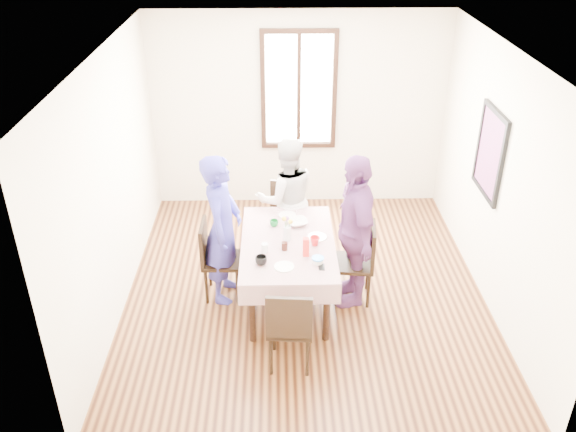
{
  "coord_description": "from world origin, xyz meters",
  "views": [
    {
      "loc": [
        -0.31,
        -5.61,
        4.08
      ],
      "look_at": [
        -0.2,
        -0.24,
        1.1
      ],
      "focal_mm": 37.61,
      "sensor_mm": 36.0,
      "label": 1
    }
  ],
  "objects_px": {
    "chair_far": "(286,221)",
    "person_far": "(286,199)",
    "person_right": "(354,231)",
    "person_left": "(222,229)",
    "chair_near": "(290,325)",
    "dining_table": "(288,272)",
    "chair_left": "(222,260)",
    "chair_right": "(354,263)"
  },
  "relations": [
    {
      "from": "chair_right",
      "to": "person_far",
      "type": "xyz_separation_m",
      "value": [
        -0.72,
        0.93,
        0.32
      ]
    },
    {
      "from": "person_right",
      "to": "chair_far",
      "type": "bearing_deg",
      "value": -150.6
    },
    {
      "from": "chair_far",
      "to": "person_far",
      "type": "relative_size",
      "value": 0.59
    },
    {
      "from": "chair_far",
      "to": "chair_near",
      "type": "distance_m",
      "value": 1.98
    },
    {
      "from": "chair_right",
      "to": "person_left",
      "type": "height_order",
      "value": "person_left"
    },
    {
      "from": "dining_table",
      "to": "chair_right",
      "type": "relative_size",
      "value": 1.58
    },
    {
      "from": "chair_near",
      "to": "person_right",
      "type": "xyz_separation_m",
      "value": [
        0.7,
        1.04,
        0.41
      ]
    },
    {
      "from": "chair_near",
      "to": "dining_table",
      "type": "bearing_deg",
      "value": 94.64
    },
    {
      "from": "chair_near",
      "to": "person_right",
      "type": "distance_m",
      "value": 1.31
    },
    {
      "from": "chair_left",
      "to": "person_right",
      "type": "bearing_deg",
      "value": 87.35
    },
    {
      "from": "person_left",
      "to": "person_right",
      "type": "relative_size",
      "value": 0.98
    },
    {
      "from": "chair_right",
      "to": "dining_table",
      "type": "bearing_deg",
      "value": 100.17
    },
    {
      "from": "dining_table",
      "to": "chair_right",
      "type": "height_order",
      "value": "chair_right"
    },
    {
      "from": "person_right",
      "to": "chair_near",
      "type": "bearing_deg",
      "value": -41.03
    },
    {
      "from": "person_far",
      "to": "person_right",
      "type": "bearing_deg",
      "value": 116.7
    },
    {
      "from": "chair_near",
      "to": "chair_right",
      "type": "bearing_deg",
      "value": 59.93
    },
    {
      "from": "person_left",
      "to": "person_far",
      "type": "relative_size",
      "value": 1.1
    },
    {
      "from": "chair_far",
      "to": "chair_near",
      "type": "bearing_deg",
      "value": 95.64
    },
    {
      "from": "chair_far",
      "to": "chair_right",
      "type": "bearing_deg",
      "value": 132.82
    },
    {
      "from": "chair_left",
      "to": "person_far",
      "type": "distance_m",
      "value": 1.15
    },
    {
      "from": "chair_left",
      "to": "chair_far",
      "type": "bearing_deg",
      "value": 141.01
    },
    {
      "from": "dining_table",
      "to": "chair_left",
      "type": "bearing_deg",
      "value": 169.34
    },
    {
      "from": "dining_table",
      "to": "person_left",
      "type": "height_order",
      "value": "person_left"
    },
    {
      "from": "dining_table",
      "to": "person_left",
      "type": "relative_size",
      "value": 0.85
    },
    {
      "from": "chair_left",
      "to": "chair_far",
      "type": "height_order",
      "value": "same"
    },
    {
      "from": "chair_far",
      "to": "chair_near",
      "type": "relative_size",
      "value": 1.0
    },
    {
      "from": "chair_far",
      "to": "chair_near",
      "type": "height_order",
      "value": "same"
    },
    {
      "from": "chair_left",
      "to": "person_left",
      "type": "bearing_deg",
      "value": 90.99
    },
    {
      "from": "person_left",
      "to": "dining_table",
      "type": "bearing_deg",
      "value": -92.39
    },
    {
      "from": "person_left",
      "to": "person_far",
      "type": "bearing_deg",
      "value": -31.26
    },
    {
      "from": "dining_table",
      "to": "person_far",
      "type": "xyz_separation_m",
      "value": [
        0.0,
        0.97,
        0.4
      ]
    },
    {
      "from": "person_far",
      "to": "chair_right",
      "type": "bearing_deg",
      "value": 117.45
    },
    {
      "from": "person_far",
      "to": "dining_table",
      "type": "bearing_deg",
      "value": 79.73
    },
    {
      "from": "person_left",
      "to": "chair_far",
      "type": "bearing_deg",
      "value": -30.66
    },
    {
      "from": "chair_near",
      "to": "person_right",
      "type": "height_order",
      "value": "person_right"
    },
    {
      "from": "person_far",
      "to": "person_right",
      "type": "height_order",
      "value": "person_right"
    },
    {
      "from": "chair_left",
      "to": "chair_far",
      "type": "distance_m",
      "value": 1.12
    },
    {
      "from": "chair_far",
      "to": "person_far",
      "type": "height_order",
      "value": "person_far"
    },
    {
      "from": "chair_near",
      "to": "person_far",
      "type": "xyz_separation_m",
      "value": [
        0.0,
        1.96,
        0.32
      ]
    },
    {
      "from": "chair_left",
      "to": "person_left",
      "type": "distance_m",
      "value": 0.39
    },
    {
      "from": "person_far",
      "to": "chair_far",
      "type": "bearing_deg",
      "value": -100.27
    },
    {
      "from": "chair_near",
      "to": "chair_far",
      "type": "bearing_deg",
      "value": 94.64
    }
  ]
}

